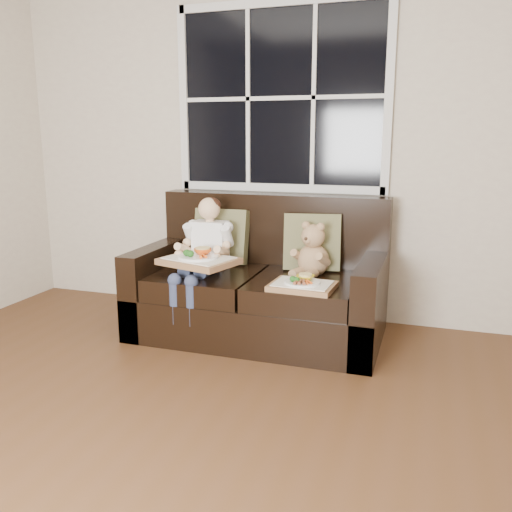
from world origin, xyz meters
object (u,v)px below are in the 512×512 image
(tray_left, at_px, (199,259))
(child, at_px, (205,246))
(loveseat, at_px, (261,290))
(tray_right, at_px, (303,285))
(teddy_bear, at_px, (313,253))

(tray_left, bearing_deg, child, 117.89)
(child, bearing_deg, loveseat, 17.00)
(loveseat, distance_m, tray_right, 0.55)
(tray_left, bearing_deg, loveseat, 58.97)
(loveseat, xyz_separation_m, tray_left, (-0.33, -0.31, 0.27))
(teddy_bear, relative_size, tray_right, 0.93)
(loveseat, bearing_deg, tray_right, -42.50)
(loveseat, distance_m, child, 0.50)
(loveseat, relative_size, teddy_bear, 4.47)
(child, relative_size, teddy_bear, 2.06)
(loveseat, xyz_separation_m, teddy_bear, (0.37, 0.01, 0.29))
(child, bearing_deg, tray_left, -78.11)
(loveseat, height_order, child, loveseat)
(child, bearing_deg, tray_right, -17.29)
(loveseat, height_order, tray_right, loveseat)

